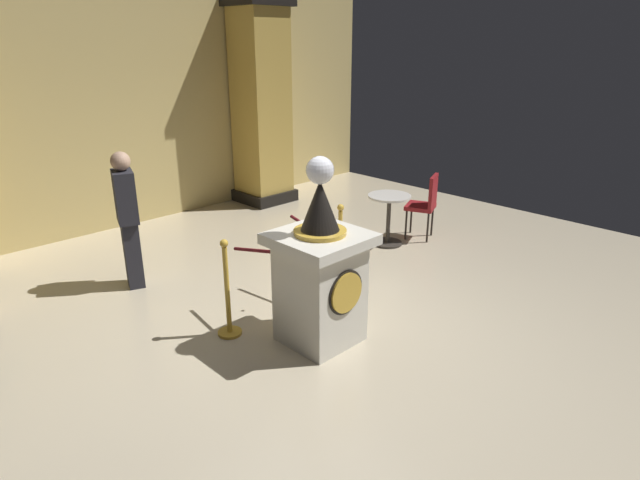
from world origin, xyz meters
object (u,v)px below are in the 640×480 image
object	(u,v)px
cafe_table	(389,213)
pedestal_clock	(320,274)
stanchion_far	(228,302)
bystander_guest	(128,217)
cafe_chair_red	(426,201)
stanchion_near	(340,258)

from	to	relation	value
cafe_table	pedestal_clock	bearing A→B (deg)	-154.79
stanchion_far	bystander_guest	distance (m)	1.82
cafe_table	cafe_chair_red	bearing A→B (deg)	-20.75
stanchion_near	cafe_chair_red	bearing A→B (deg)	7.30
pedestal_clock	stanchion_near	xyz separation A→B (m)	(1.02, 0.71, -0.34)
pedestal_clock	cafe_chair_red	xyz separation A→B (m)	(3.12, 0.98, -0.13)
stanchion_near	bystander_guest	size ratio (longest dim) A/B	0.63
bystander_guest	cafe_chair_red	bearing A→B (deg)	-21.08
stanchion_far	cafe_table	world-z (taller)	stanchion_far
stanchion_near	bystander_guest	world-z (taller)	bystander_guest
stanchion_far	cafe_chair_red	distance (m)	3.72
bystander_guest	cafe_chair_red	distance (m)	4.11
pedestal_clock	stanchion_far	xyz separation A→B (m)	(-0.58, 0.71, -0.35)
stanchion_near	bystander_guest	bearing A→B (deg)	134.72
bystander_guest	cafe_chair_red	xyz separation A→B (m)	(3.83, -1.48, -0.28)
pedestal_clock	stanchion_far	size ratio (longest dim) A/B	1.80
stanchion_far	bystander_guest	xyz separation A→B (m)	(-0.13, 1.74, 0.50)
pedestal_clock	cafe_table	world-z (taller)	pedestal_clock
stanchion_far	cafe_chair_red	size ratio (longest dim) A/B	1.06
cafe_table	cafe_chair_red	distance (m)	0.63
stanchion_far	bystander_guest	size ratio (longest dim) A/B	0.63
stanchion_near	cafe_chair_red	size ratio (longest dim) A/B	1.07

